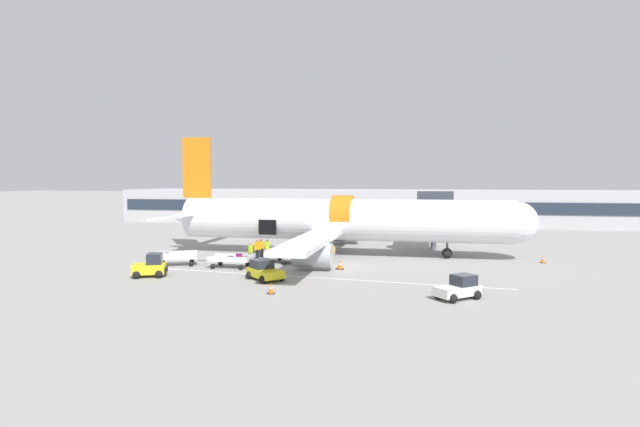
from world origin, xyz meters
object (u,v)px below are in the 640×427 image
(ground_crew_loader_a, at_px, (267,248))
(suitcase_on_tarmac_upright, at_px, (264,264))
(baggage_tug_mid, at_px, (151,267))
(baggage_tug_rear, at_px, (459,289))
(ground_crew_helper, at_px, (332,253))
(airplane, at_px, (338,220))
(baggage_tug_lead, at_px, (264,271))
(ground_crew_loader_b, at_px, (261,248))
(baggage_cart_queued, at_px, (232,261))
(ground_crew_driver, at_px, (251,252))
(ground_crew_supervisor, at_px, (258,249))
(baggage_cart_empty, at_px, (177,258))
(baggage_cart_loading, at_px, (283,256))
(ground_crew_marshal, at_px, (306,249))

(ground_crew_loader_a, height_order, suitcase_on_tarmac_upright, ground_crew_loader_a)
(baggage_tug_mid, height_order, baggage_tug_rear, baggage_tug_mid)
(ground_crew_helper, bearing_deg, baggage_tug_rear, -48.97)
(airplane, bearing_deg, baggage_tug_lead, -104.08)
(ground_crew_loader_a, xyz_separation_m, ground_crew_loader_b, (-0.83, 0.80, -0.05))
(baggage_cart_queued, bearing_deg, baggage_tug_mid, -133.80)
(ground_crew_loader_b, bearing_deg, baggage_cart_queued, -95.15)
(ground_crew_driver, xyz_separation_m, ground_crew_supervisor, (0.08, 1.63, 0.07))
(baggage_cart_empty, relative_size, ground_crew_supervisor, 2.26)
(baggage_tug_rear, bearing_deg, ground_crew_driver, 149.12)
(airplane, distance_m, ground_crew_driver, 9.15)
(airplane, bearing_deg, baggage_cart_empty, -145.05)
(airplane, bearing_deg, baggage_cart_queued, -130.33)
(baggage_tug_rear, relative_size, ground_crew_loader_a, 1.70)
(baggage_cart_loading, bearing_deg, ground_crew_marshal, 52.75)
(baggage_tug_mid, relative_size, ground_crew_marshal, 1.55)
(ground_crew_supervisor, height_order, ground_crew_marshal, ground_crew_supervisor)
(ground_crew_loader_a, relative_size, ground_crew_loader_b, 1.06)
(airplane, bearing_deg, suitcase_on_tarmac_upright, -122.55)
(suitcase_on_tarmac_upright, bearing_deg, baggage_cart_loading, 68.68)
(baggage_cart_queued, distance_m, ground_crew_supervisor, 4.42)
(ground_crew_driver, height_order, suitcase_on_tarmac_upright, ground_crew_driver)
(baggage_cart_empty, bearing_deg, baggage_cart_queued, -0.75)
(ground_crew_loader_a, distance_m, ground_crew_loader_b, 1.15)
(baggage_cart_empty, distance_m, ground_crew_loader_b, 7.89)
(ground_crew_supervisor, xyz_separation_m, ground_crew_helper, (6.83, -0.39, -0.09))
(airplane, xyz_separation_m, ground_crew_supervisor, (-6.58, -4.18, -2.31))
(baggage_tug_lead, height_order, ground_crew_loader_a, ground_crew_loader_a)
(ground_crew_loader_b, bearing_deg, baggage_cart_loading, -42.66)
(baggage_tug_rear, distance_m, ground_crew_supervisor, 20.24)
(baggage_cart_loading, relative_size, baggage_cart_empty, 0.83)
(ground_crew_supervisor, bearing_deg, baggage_tug_lead, -68.08)
(ground_crew_supervisor, bearing_deg, baggage_tug_mid, -119.72)
(baggage_tug_lead, bearing_deg, baggage_cart_loading, 95.95)
(ground_crew_supervisor, bearing_deg, ground_crew_marshal, 13.40)
(ground_crew_supervisor, distance_m, suitcase_on_tarmac_upright, 3.90)
(baggage_tug_rear, distance_m, ground_crew_helper, 14.86)
(baggage_cart_empty, relative_size, ground_crew_helper, 2.48)
(ground_crew_supervisor, bearing_deg, baggage_cart_loading, -22.45)
(ground_crew_loader_a, distance_m, ground_crew_marshal, 3.55)
(baggage_tug_mid, bearing_deg, suitcase_on_tarmac_upright, 39.20)
(baggage_tug_mid, relative_size, ground_crew_loader_a, 1.55)
(baggage_tug_mid, xyz_separation_m, ground_crew_marshal, (9.39, 10.05, 0.22))
(baggage_tug_mid, bearing_deg, baggage_cart_empty, 94.46)
(baggage_cart_empty, relative_size, ground_crew_loader_a, 2.36)
(baggage_cart_queued, height_order, baggage_cart_empty, baggage_cart_empty)
(baggage_tug_mid, bearing_deg, baggage_cart_loading, 45.56)
(baggage_tug_rear, relative_size, baggage_cart_empty, 0.72)
(baggage_tug_mid, xyz_separation_m, baggage_tug_rear, (21.74, -2.56, -0.10))
(baggage_tug_lead, distance_m, suitcase_on_tarmac_upright, 5.32)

